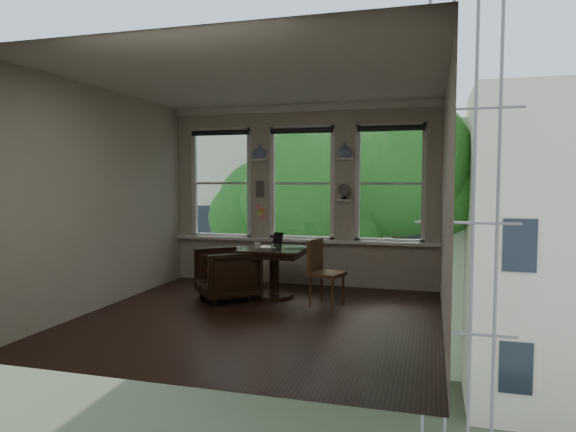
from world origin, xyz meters
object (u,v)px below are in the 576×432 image
(table, at_px, (274,273))
(mug, at_px, (258,245))
(side_chair_right, at_px, (327,273))
(laptop, at_px, (296,248))
(armchair_left, at_px, (227,274))

(table, bearing_deg, mug, -151.60)
(side_chair_right, height_order, mug, side_chair_right)
(table, xyz_separation_m, mug, (-0.22, -0.12, 0.42))
(table, distance_m, laptop, 0.52)
(armchair_left, relative_size, laptop, 2.28)
(armchair_left, distance_m, mug, 0.62)
(table, distance_m, mug, 0.49)
(side_chair_right, bearing_deg, mug, 97.62)
(side_chair_right, xyz_separation_m, laptop, (-0.51, 0.22, 0.30))
(laptop, bearing_deg, table, 172.80)
(armchair_left, distance_m, side_chair_right, 1.50)
(laptop, height_order, mug, mug)
(armchair_left, height_order, laptop, laptop)
(mug, bearing_deg, armchair_left, -161.13)
(armchair_left, xyz_separation_m, side_chair_right, (1.50, -0.00, 0.08))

